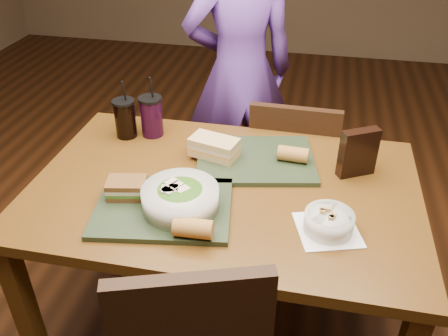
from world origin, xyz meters
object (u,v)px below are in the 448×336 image
at_px(soup_bowl, 329,222).
at_px(baguette_far, 293,154).
at_px(diner, 240,73).
at_px(sandwich_far, 214,147).
at_px(sandwich_near, 127,188).
at_px(tray_far, 255,160).
at_px(salad_bowl, 180,197).
at_px(dining_table, 224,207).
at_px(tray_near, 163,208).
at_px(cup_cola, 125,118).
at_px(chair_far, 291,175).
at_px(cup_berry, 152,116).
at_px(chip_bag, 358,153).
at_px(baguette_near, 193,228).

xyz_separation_m(soup_bowl, baguette_far, (-0.13, 0.34, 0.01)).
distance_m(diner, sandwich_far, 0.80).
bearing_deg(sandwich_near, diner, 81.26).
xyz_separation_m(tray_far, baguette_far, (0.13, 0.01, 0.04)).
relative_size(salad_bowl, sandwich_far, 1.25).
relative_size(soup_bowl, sandwich_near, 1.63).
bearing_deg(soup_bowl, dining_table, 154.80).
bearing_deg(sandwich_far, sandwich_near, -126.19).
height_order(tray_near, baguette_far, baguette_far).
bearing_deg(cup_cola, dining_table, -29.88).
bearing_deg(soup_bowl, tray_far, 128.77).
relative_size(tray_far, cup_cola, 1.77).
distance_m(chair_far, tray_near, 0.83).
height_order(dining_table, salad_bowl, salad_bowl).
relative_size(baguette_far, cup_berry, 0.43).
bearing_deg(chip_bag, dining_table, 171.58).
relative_size(soup_bowl, baguette_near, 1.98).
height_order(dining_table, soup_bowl, soup_bowl).
bearing_deg(sandwich_far, soup_bowl, -37.38).
bearing_deg(cup_berry, sandwich_far, -25.44).
xyz_separation_m(sandwich_far, cup_berry, (-0.28, 0.13, 0.03)).
distance_m(sandwich_near, sandwich_far, 0.37).
relative_size(cup_berry, chip_bag, 1.44).
relative_size(dining_table, soup_bowl, 5.84).
xyz_separation_m(baguette_near, cup_cola, (-0.42, 0.54, 0.03)).
bearing_deg(cup_cola, chair_far, 22.39).
bearing_deg(baguette_near, cup_cola, 127.51).
bearing_deg(salad_bowl, baguette_far, 47.38).
bearing_deg(sandwich_far, cup_cola, 164.86).
bearing_deg(dining_table, sandwich_far, 113.91).
distance_m(dining_table, cup_berry, 0.49).
relative_size(baguette_near, cup_cola, 0.48).
xyz_separation_m(soup_bowl, baguette_near, (-0.38, -0.12, 0.01)).
bearing_deg(sandwich_far, dining_table, -66.09).
height_order(tray_far, baguette_far, baguette_far).
bearing_deg(baguette_near, dining_table, 84.20).
height_order(sandwich_near, baguette_near, sandwich_near).
height_order(sandwich_near, cup_cola, cup_cola).
relative_size(dining_table, diner, 0.84).
xyz_separation_m(salad_bowl, sandwich_near, (-0.18, 0.02, -0.01)).
bearing_deg(sandwich_near, baguette_far, 32.49).
relative_size(dining_table, tray_far, 3.10).
bearing_deg(baguette_near, sandwich_near, 150.52).
distance_m(cup_berry, chip_bag, 0.79).
xyz_separation_m(diner, salad_bowl, (0.02, -1.12, 0.04)).
distance_m(baguette_near, cup_berry, 0.66).
bearing_deg(tray_far, cup_cola, 170.52).
distance_m(dining_table, cup_cola, 0.54).
bearing_deg(cup_cola, tray_far, -9.48).
height_order(tray_near, cup_berry, cup_berry).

